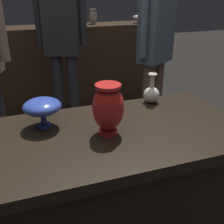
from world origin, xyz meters
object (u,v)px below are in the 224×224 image
at_px(vase_left_accent, 42,107).
at_px(shelf_vase_center, 49,16).
at_px(vase_centerpiece, 108,108).
at_px(shelf_vase_right, 93,16).
at_px(vase_tall_behind, 151,93).
at_px(visitor_near_right, 156,45).
at_px(shelf_vase_far_right, 137,17).
at_px(visitor_center_back, 62,38).

xyz_separation_m(vase_left_accent, shelf_vase_center, (0.30, 2.02, 0.20)).
bearing_deg(vase_centerpiece, shelf_vase_right, 76.10).
height_order(vase_tall_behind, shelf_vase_center, shelf_vase_center).
bearing_deg(vase_tall_behind, vase_left_accent, -170.38).
bearing_deg(vase_left_accent, shelf_vase_center, 81.50).
height_order(vase_left_accent, visitor_near_right, visitor_near_right).
distance_m(shelf_vase_right, visitor_near_right, 1.15).
height_order(vase_centerpiece, shelf_vase_center, shelf_vase_center).
relative_size(vase_centerpiece, shelf_vase_far_right, 2.22).
xyz_separation_m(vase_tall_behind, vase_left_accent, (-0.60, -0.10, 0.05)).
distance_m(shelf_vase_center, visitor_near_right, 1.31).
distance_m(vase_tall_behind, visitor_near_right, 1.00).
distance_m(vase_tall_behind, shelf_vase_center, 1.96).
bearing_deg(shelf_vase_far_right, vase_centerpiece, -116.62).
distance_m(vase_tall_behind, vase_left_accent, 0.62).
height_order(vase_tall_behind, vase_left_accent, vase_tall_behind).
bearing_deg(shelf_vase_right, shelf_vase_center, -171.76).
xyz_separation_m(vase_centerpiece, vase_tall_behind, (0.34, 0.26, -0.07)).
bearing_deg(shelf_vase_right, visitor_center_back, -126.17).
xyz_separation_m(shelf_vase_right, visitor_center_back, (-0.49, -0.67, -0.12)).
height_order(shelf_vase_center, visitor_near_right, visitor_near_right).
xyz_separation_m(shelf_vase_far_right, visitor_center_back, (-1.01, -0.56, -0.10)).
relative_size(vase_centerpiece, vase_tall_behind, 1.36).
bearing_deg(vase_left_accent, shelf_vase_right, 68.60).
distance_m(shelf_vase_far_right, visitor_near_right, 1.05).
relative_size(vase_left_accent, shelf_vase_right, 1.05).
bearing_deg(vase_tall_behind, shelf_vase_far_right, 68.69).
bearing_deg(visitor_near_right, vase_centerpiece, 24.42).
bearing_deg(visitor_near_right, shelf_vase_far_right, -134.68).
relative_size(vase_tall_behind, shelf_vase_center, 0.77).
bearing_deg(vase_centerpiece, shelf_vase_far_right, 63.38).
bearing_deg(vase_tall_behind, shelf_vase_center, 98.95).
xyz_separation_m(shelf_vase_center, visitor_near_right, (0.78, -1.04, -0.17)).
distance_m(vase_tall_behind, shelf_vase_far_right, 2.04).
bearing_deg(shelf_vase_far_right, shelf_vase_right, 168.53).
distance_m(vase_left_accent, shelf_vase_far_right, 2.41).
height_order(vase_left_accent, shelf_vase_right, shelf_vase_right).
bearing_deg(visitor_center_back, shelf_vase_center, -68.83).
height_order(vase_left_accent, visitor_center_back, visitor_center_back).
bearing_deg(visitor_near_right, shelf_vase_center, -83.28).
bearing_deg(vase_tall_behind, vase_centerpiece, -142.42).
relative_size(vase_centerpiece, shelf_vase_center, 1.05).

